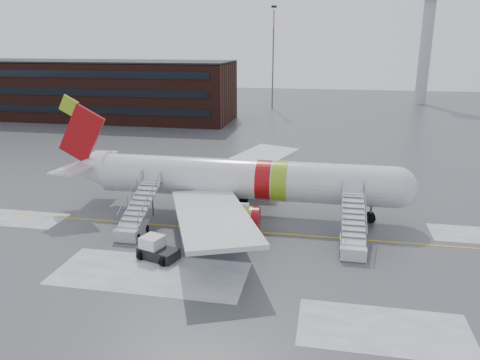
% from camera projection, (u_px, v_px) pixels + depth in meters
% --- Properties ---
extents(ground, '(260.00, 260.00, 0.00)m').
position_uv_depth(ground, '(254.00, 228.00, 42.33)').
color(ground, '#494C4F').
rests_on(ground, ground).
extents(airliner, '(35.03, 32.97, 11.18)m').
position_uv_depth(airliner, '(234.00, 179.00, 45.02)').
color(airliner, silver).
rests_on(airliner, ground).
extents(airstair_fwd, '(2.05, 7.70, 3.48)m').
position_uv_depth(airstair_fwd, '(353.00, 238.00, 37.55)').
color(airstair_fwd, silver).
rests_on(airstair_fwd, ground).
extents(airstair_aft, '(2.05, 7.70, 3.48)m').
position_uv_depth(airstair_aft, '(135.00, 221.00, 40.90)').
color(airstair_aft, '#A4A7AB').
rests_on(airstair_aft, ground).
extents(pushback_tug, '(3.44, 2.99, 1.76)m').
position_uv_depth(pushback_tug, '(156.00, 249.00, 36.13)').
color(pushback_tug, black).
rests_on(pushback_tug, ground).
extents(terminal_building, '(62.00, 16.11, 12.30)m').
position_uv_depth(terminal_building, '(88.00, 90.00, 100.42)').
color(terminal_building, '#3F1E16').
rests_on(terminal_building, ground).
extents(control_tower, '(6.40, 6.40, 30.00)m').
position_uv_depth(control_tower, '(427.00, 31.00, 120.99)').
color(control_tower, '#B2B5BA').
rests_on(control_tower, ground).
extents(light_mast_far_n, '(1.20, 1.20, 24.25)m').
position_uv_depth(light_mast_far_n, '(273.00, 51.00, 113.24)').
color(light_mast_far_n, '#595B60').
rests_on(light_mast_far_n, ground).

